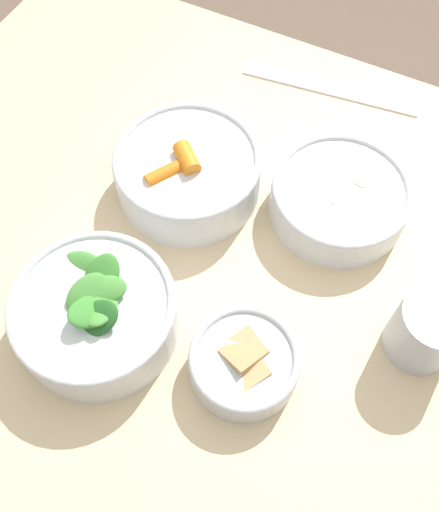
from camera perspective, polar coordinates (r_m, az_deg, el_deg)
The scene contains 8 objects.
ground_plane at distance 1.43m, azimuth -0.68°, elevation -14.64°, with size 10.00×10.00×0.00m, color brown.
dining_table at distance 0.84m, azimuth -1.12°, elevation -3.77°, with size 0.98×0.80×0.77m.
bowl_carrots at distance 0.74m, azimuth -3.18°, elevation 8.41°, with size 0.19×0.19×0.08m.
bowl_greens at distance 0.65m, azimuth -12.21°, elevation -5.51°, with size 0.18×0.18×0.09m.
bowl_beans_hotdog at distance 0.74m, azimuth 11.83°, elevation 5.59°, with size 0.18×0.18×0.05m.
bowl_cookies at distance 0.63m, azimuth 2.49°, elevation -10.62°, with size 0.12×0.12×0.05m.
ruler at distance 0.90m, azimuth 11.01°, elevation 16.17°, with size 0.27×0.06×0.00m.
cup at distance 0.66m, azimuth 20.05°, elevation -6.97°, with size 0.08×0.08×0.08m.
Camera 1 is at (0.18, -0.32, 1.39)m, focal length 40.00 mm.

